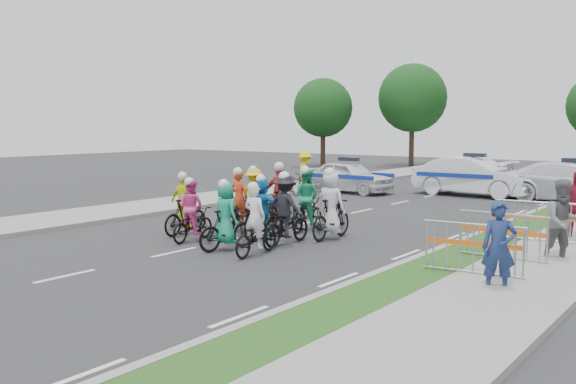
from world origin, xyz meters
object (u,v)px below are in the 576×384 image
Objects in this scene: rider_3 at (185,210)px; rider_10 at (255,201)px; barrier_1 at (503,238)px; cone_1 at (568,205)px; rider_8 at (307,207)px; parked_bike at (296,182)px; barrier_2 at (536,223)px; rider_7 at (331,212)px; spectator_2 at (576,207)px; police_car_1 at (474,176)px; tree_0 at (323,108)px; rider_2 at (192,217)px; rider_4 at (286,216)px; rider_9 at (281,202)px; tree_3 at (412,98)px; rider_5 at (263,211)px; rider_6 at (240,210)px; cone_0 at (499,212)px; marshal_hiviz at (305,172)px; police_car_2 at (574,183)px; barrier_0 at (473,251)px; police_car_0 at (349,177)px; rider_1 at (226,222)px; rider_0 at (256,231)px; spectator_0 at (499,248)px; spectator_1 at (564,222)px.

rider_3 is 0.95× the size of rider_10.
barrier_1 is 2.86× the size of cone_1.
parked_bike is at bearing -60.99° from rider_8.
barrier_1 is (5.93, -1.06, -0.13)m from rider_8.
barrier_2 is 14.15m from parked_bike.
rider_7 is 1.02× the size of spectator_2.
tree_0 reaches higher than police_car_1.
rider_8 reaches higher than rider_2.
rider_4 reaches higher than rider_10.
rider_2 is 3.23m from rider_9.
tree_3 is at bearing -82.68° from rider_2.
spectator_2 is 1.10× the size of parked_bike.
rider_5 is 0.93× the size of rider_6.
marshal_hiviz is at bearing 158.15° from cone_0.
rider_6 is 2.84m from rider_7.
rider_6 is 0.34× the size of police_car_2.
barrier_2 is at bearing -84.19° from cone_1.
barrier_0 is at bearing 168.53° from rider_5.
rider_7 is at bearing -146.10° from police_car_0.
police_car_1 is at bearing -106.37° from rider_2.
cone_1 is 25.14m from tree_3.
rider_3 is (-2.36, 0.96, -0.00)m from rider_1.
rider_0 is 0.92× the size of rider_8.
spectator_0 is 17.57m from marshal_hiviz.
rider_4 is 1.11× the size of parked_bike.
rider_7 is at bearing -148.58° from rider_5.
rider_7 is at bearing -68.65° from tree_3.
parked_bike is at bearing 150.73° from barrier_2.
spectator_2 reaches higher than cone_0.
rider_6 is at bearing -126.73° from cone_1.
police_car_0 is 9.75m from cone_0.
barrier_2 reaches higher than parked_bike.
rider_2 is at bearing -121.54° from cone_1.
spectator_0 is at bearing -83.17° from cone_1.
rider_1 is at bearing 131.33° from rider_10.
rider_10 is (-1.71, 1.76, -0.03)m from rider_5.
rider_3 is 12.33m from police_car_0.
rider_8 is at bearing -69.94° from rider_4.
cone_1 is at bearing -120.79° from rider_5.
rider_3 is at bearing 53.02° from rider_9.
spectator_2 is at bearing -87.49° from parked_bike.
barrier_1 is 0.32× the size of tree_0.
tree_3 reaches higher than barrier_0.
rider_5 is 1.02× the size of parked_bike.
tree_0 reaches higher than barrier_1.
cone_1 is (-1.37, 5.34, -0.59)m from spectator_2.
rider_3 is at bearing 154.38° from spectator_1.
rider_2 is 0.92× the size of rider_10.
rider_7 is 1.01× the size of rider_8.
rider_7 is (1.53, 0.98, 0.01)m from rider_5.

